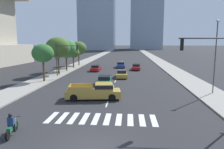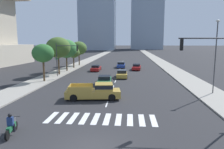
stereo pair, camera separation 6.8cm
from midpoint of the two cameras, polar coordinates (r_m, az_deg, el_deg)
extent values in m
plane|color=#28282B|center=(12.62, -5.93, -19.47)|extent=(800.00, 800.00, 0.00)
cube|color=gray|center=(42.40, 17.39, 0.35)|extent=(4.00, 260.00, 0.15)
cube|color=gray|center=(43.53, -13.64, 0.72)|extent=(4.00, 260.00, 0.15)
cube|color=silver|center=(17.86, -16.17, -11.09)|extent=(0.45, 2.57, 0.01)
cube|color=silver|center=(17.57, -13.37, -11.31)|extent=(0.45, 2.57, 0.01)
cube|color=silver|center=(17.32, -10.48, -11.51)|extent=(0.45, 2.57, 0.01)
cube|color=silver|center=(17.12, -7.51, -11.69)|extent=(0.45, 2.57, 0.01)
cube|color=silver|center=(16.96, -4.47, -11.84)|extent=(0.45, 2.57, 0.01)
cube|color=silver|center=(16.84, -1.38, -11.96)|extent=(0.45, 2.57, 0.01)
cube|color=silver|center=(16.78, 1.75, -12.05)|extent=(0.45, 2.57, 0.01)
cube|color=silver|center=(16.76, 4.89, -12.10)|extent=(0.45, 2.57, 0.01)
cube|color=silver|center=(16.79, 8.04, -12.11)|extent=(0.45, 2.57, 0.01)
cube|color=silver|center=(16.87, 11.16, -12.09)|extent=(0.45, 2.57, 0.01)
cube|color=silver|center=(20.66, -1.46, -8.02)|extent=(0.14, 2.00, 0.01)
cube|color=silver|center=(24.50, -0.46, -5.33)|extent=(0.14, 2.00, 0.01)
cube|color=silver|center=(28.38, 0.26, -3.38)|extent=(0.14, 2.00, 0.01)
cube|color=silver|center=(32.29, 0.80, -1.89)|extent=(0.14, 2.00, 0.01)
cube|color=silver|center=(36.22, 1.23, -0.73)|extent=(0.14, 2.00, 0.01)
cube|color=silver|center=(40.17, 1.57, 0.20)|extent=(0.14, 2.00, 0.01)
cube|color=silver|center=(44.12, 1.85, 0.97)|extent=(0.14, 2.00, 0.01)
cube|color=silver|center=(48.09, 2.09, 1.61)|extent=(0.14, 2.00, 0.01)
cube|color=silver|center=(52.05, 2.28, 2.16)|extent=(0.14, 2.00, 0.01)
cube|color=silver|center=(56.03, 2.46, 2.62)|extent=(0.14, 2.00, 0.01)
cube|color=silver|center=(60.00, 2.60, 3.03)|extent=(0.14, 2.00, 0.01)
cube|color=silver|center=(63.98, 2.73, 3.38)|extent=(0.14, 2.00, 0.01)
cube|color=silver|center=(67.96, 2.85, 3.69)|extent=(0.14, 2.00, 0.01)
cylinder|color=black|center=(16.21, -24.77, -12.52)|extent=(0.24, 0.61, 0.60)
cylinder|color=black|center=(14.84, -26.61, -14.63)|extent=(0.24, 0.61, 0.60)
cube|color=#1E6038|center=(15.44, -25.70, -12.78)|extent=(0.47, 1.27, 0.32)
cylinder|color=#B2B2B7|center=(16.02, -24.95, -11.65)|extent=(0.12, 0.32, 0.67)
cylinder|color=black|center=(15.94, -24.98, -10.33)|extent=(0.69, 0.18, 0.04)
cube|color=navy|center=(15.20, -25.93, -11.38)|extent=(0.40, 0.31, 0.55)
sphere|color=black|center=(15.08, -26.04, -9.93)|extent=(0.26, 0.26, 0.26)
cylinder|color=black|center=(15.52, -26.34, -12.91)|extent=(0.14, 0.14, 0.55)
cylinder|color=black|center=(15.40, -25.04, -12.98)|extent=(0.14, 0.14, 0.55)
cube|color=#B28E38|center=(22.41, -5.20, -5.14)|extent=(5.93, 2.73, 0.75)
cube|color=#B28E38|center=(22.22, -2.27, -3.31)|extent=(2.05, 2.08, 0.70)
cube|color=black|center=(22.21, -2.28, -3.10)|extent=(2.08, 2.12, 0.39)
cube|color=#B28E38|center=(23.30, -8.22, -3.02)|extent=(2.39, 0.39, 0.55)
cube|color=#B28E38|center=(21.41, -8.71, -4.08)|extent=(2.39, 0.39, 0.55)
cube|color=#B28E38|center=(22.51, -11.50, -3.53)|extent=(0.33, 1.93, 0.55)
cylinder|color=black|center=(23.34, -0.30, -5.09)|extent=(0.79, 0.35, 0.76)
cylinder|color=black|center=(21.58, -0.10, -6.24)|extent=(0.79, 0.35, 0.76)
cylinder|color=black|center=(23.50, -9.86, -5.12)|extent=(0.79, 0.35, 0.76)
cylinder|color=black|center=(21.76, -10.45, -6.26)|extent=(0.79, 0.35, 0.76)
cube|color=#B28E38|center=(35.87, 2.63, -0.08)|extent=(1.84, 4.28, 0.62)
cube|color=black|center=(36.00, 2.64, 0.85)|extent=(1.58, 1.94, 0.50)
cylinder|color=black|center=(34.47, 3.90, -0.70)|extent=(0.23, 0.64, 0.64)
cylinder|color=black|center=(34.49, 1.26, -0.68)|extent=(0.23, 0.64, 0.64)
cylinder|color=black|center=(37.32, 3.88, 0.02)|extent=(0.23, 0.64, 0.64)
cylinder|color=black|center=(37.34, 1.45, 0.05)|extent=(0.23, 0.64, 0.64)
cube|color=#1E6038|center=(30.32, -2.09, -1.75)|extent=(2.22, 4.88, 0.57)
cube|color=black|center=(29.99, -2.12, -0.82)|extent=(1.81, 2.25, 0.50)
cylinder|color=black|center=(31.98, -3.49, -1.44)|extent=(0.26, 0.65, 0.64)
cylinder|color=black|center=(31.90, -0.42, -1.44)|extent=(0.26, 0.65, 0.64)
cylinder|color=black|center=(28.81, -3.95, -2.57)|extent=(0.26, 0.65, 0.64)
cylinder|color=black|center=(28.72, -0.53, -2.58)|extent=(0.26, 0.65, 0.64)
cube|color=maroon|center=(44.60, -4.46, 1.62)|extent=(1.77, 4.73, 0.59)
cube|color=black|center=(44.31, -4.51, 2.26)|extent=(1.53, 2.14, 0.48)
cylinder|color=black|center=(46.30, -5.11, 1.70)|extent=(0.23, 0.64, 0.64)
cylinder|color=black|center=(46.09, -3.22, 1.69)|extent=(0.23, 0.64, 0.64)
cylinder|color=black|center=(43.17, -5.77, 1.18)|extent=(0.23, 0.64, 0.64)
cylinder|color=black|center=(42.94, -3.75, 1.17)|extent=(0.23, 0.64, 0.64)
cube|color=navy|center=(50.10, 2.35, 2.44)|extent=(1.93, 4.43, 0.63)
cube|color=black|center=(50.26, 2.36, 3.13)|extent=(1.67, 2.01, 0.54)
cylinder|color=black|center=(48.61, 3.30, 2.06)|extent=(0.23, 0.64, 0.64)
cylinder|color=black|center=(48.66, 1.31, 2.08)|extent=(0.23, 0.64, 0.64)
cylinder|color=black|center=(51.59, 3.33, 2.44)|extent=(0.23, 0.64, 0.64)
cylinder|color=black|center=(51.63, 1.46, 2.46)|extent=(0.23, 0.64, 0.64)
cube|color=maroon|center=(46.27, 6.56, 1.86)|extent=(2.11, 4.68, 0.62)
cube|color=black|center=(46.43, 6.59, 2.57)|extent=(1.69, 2.17, 0.48)
cylinder|color=black|center=(44.72, 7.43, 1.42)|extent=(0.28, 0.66, 0.64)
cylinder|color=black|center=(44.81, 5.46, 1.46)|extent=(0.28, 0.66, 0.64)
cylinder|color=black|center=(47.78, 7.58, 1.88)|extent=(0.28, 0.66, 0.64)
cylinder|color=black|center=(47.87, 5.74, 1.92)|extent=(0.28, 0.66, 0.64)
cylinder|color=#333335|center=(17.17, 25.60, 8.87)|extent=(4.87, 0.10, 0.10)
cube|color=black|center=(16.53, 18.34, 7.76)|extent=(0.20, 0.28, 0.90)
sphere|color=red|center=(16.53, 18.39, 8.79)|extent=(0.18, 0.18, 0.18)
sphere|color=orange|center=(16.53, 18.34, 7.76)|extent=(0.18, 0.18, 0.18)
sphere|color=green|center=(16.53, 18.29, 6.72)|extent=(0.18, 0.18, 0.18)
cylinder|color=#333335|center=(37.31, -14.86, 3.85)|extent=(0.14, 0.14, 5.64)
cylinder|color=#333335|center=(36.59, -12.12, 7.66)|extent=(3.88, 0.10, 0.10)
cube|color=black|center=(36.15, -9.52, 7.01)|extent=(0.20, 0.28, 0.90)
sphere|color=red|center=(36.14, -9.53, 7.48)|extent=(0.18, 0.18, 0.18)
sphere|color=orange|center=(36.15, -9.52, 7.01)|extent=(0.18, 0.18, 0.18)
sphere|color=green|center=(36.16, -9.51, 6.53)|extent=(0.18, 0.18, 0.18)
cube|color=#19662D|center=(37.29, -14.87, 4.12)|extent=(0.60, 0.04, 0.18)
cylinder|color=#3F3F42|center=(26.51, 26.14, 3.99)|extent=(0.12, 0.12, 8.05)
ellipsoid|color=beige|center=(26.56, 26.75, 12.89)|extent=(0.50, 0.24, 0.20)
cylinder|color=#4C3823|center=(33.24, -18.10, 0.79)|extent=(0.28, 0.28, 2.92)
ellipsoid|color=#2D662D|center=(33.00, -18.32, 5.52)|extent=(3.21, 3.21, 2.73)
cylinder|color=#4C3823|center=(39.54, -14.33, 2.30)|extent=(0.28, 0.28, 3.13)
ellipsoid|color=#426028|center=(39.32, -14.51, 7.11)|extent=(4.39, 4.39, 3.73)
cylinder|color=#4C3823|center=(44.15, -12.28, 2.77)|extent=(0.28, 0.28, 2.75)
ellipsoid|color=#387538|center=(43.95, -12.41, 6.84)|extent=(4.39, 4.39, 3.73)
cylinder|color=#4C3823|center=(49.37, -10.45, 3.19)|extent=(0.28, 0.28, 2.34)
ellipsoid|color=#426028|center=(49.21, -10.52, 5.85)|extent=(2.81, 2.81, 2.39)
cylinder|color=#4C3823|center=(54.44, -9.02, 3.95)|extent=(0.28, 0.28, 2.74)
ellipsoid|color=#426028|center=(54.27, -9.09, 7.07)|extent=(3.99, 3.99, 3.39)
camera|label=1|loc=(0.03, -90.07, -0.01)|focal=33.68mm
camera|label=2|loc=(0.03, 89.93, 0.01)|focal=33.68mm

